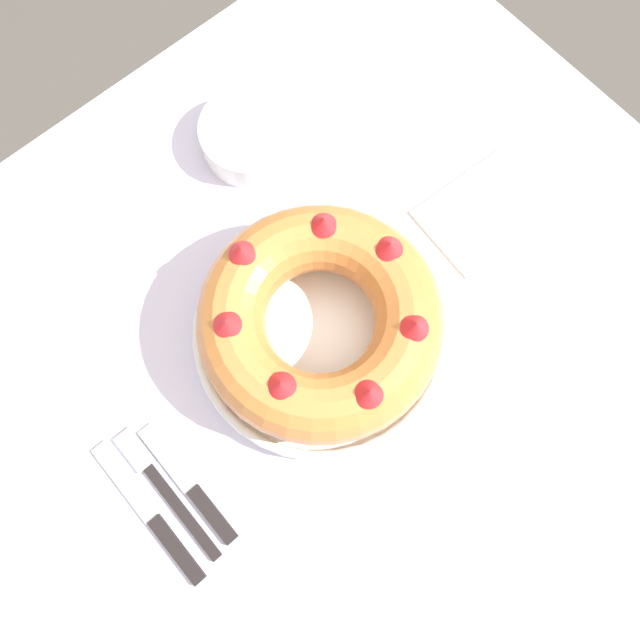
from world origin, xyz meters
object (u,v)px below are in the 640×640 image
object	(u,v)px
serving_knife	(155,521)
napkin	(483,209)
serving_dish	(320,332)
bundt_cake	(320,320)
side_bowl	(251,136)
cake_knife	(194,491)
fork	(161,485)

from	to	relation	value
serving_knife	napkin	distance (m)	0.56
serving_dish	bundt_cake	size ratio (longest dim) A/B	1.09
bundt_cake	serving_knife	world-z (taller)	bundt_cake
serving_dish	bundt_cake	world-z (taller)	bundt_cake
side_bowl	cake_knife	bearing A→B (deg)	-137.72
serving_knife	cake_knife	world-z (taller)	same
serving_dish	cake_knife	bearing A→B (deg)	-168.95
side_bowl	napkin	size ratio (longest dim) A/B	0.82
serving_dish	napkin	size ratio (longest dim) A/B	1.88
side_bowl	bundt_cake	bearing A→B (deg)	-112.16
cake_knife	napkin	size ratio (longest dim) A/B	1.02
serving_dish	cake_knife	size ratio (longest dim) A/B	1.84
bundt_cake	fork	bearing A→B (deg)	-176.67
serving_dish	serving_knife	distance (m)	0.29
fork	side_bowl	size ratio (longest dim) A/B	1.36
cake_knife	side_bowl	xyz separation A→B (m)	(0.34, 0.31, 0.02)
napkin	serving_dish	bearing A→B (deg)	177.73
serving_dish	side_bowl	distance (m)	0.29
side_bowl	napkin	distance (m)	0.32
serving_dish	fork	world-z (taller)	serving_dish
serving_dish	bundt_cake	bearing A→B (deg)	38.29
side_bowl	napkin	bearing A→B (deg)	-58.39
serving_dish	side_bowl	size ratio (longest dim) A/B	2.29
fork	serving_knife	size ratio (longest dim) A/B	0.93
serving_knife	napkin	world-z (taller)	serving_knife
bundt_cake	serving_knife	distance (m)	0.30
fork	napkin	world-z (taller)	fork
cake_knife	napkin	xyz separation A→B (m)	(0.51, 0.03, -0.00)
fork	napkin	distance (m)	0.53
bundt_cake	cake_knife	world-z (taller)	bundt_cake
cake_knife	serving_knife	bearing A→B (deg)	172.47
fork	side_bowl	bearing A→B (deg)	42.35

